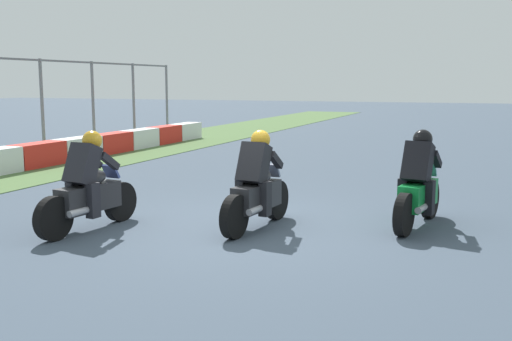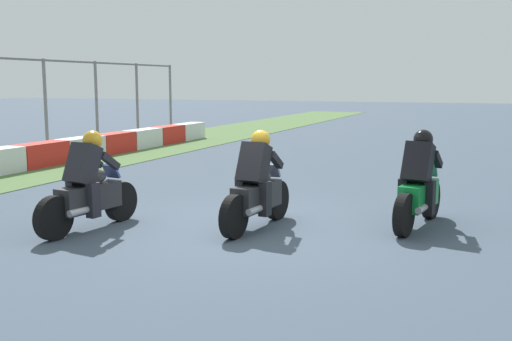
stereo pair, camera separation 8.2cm
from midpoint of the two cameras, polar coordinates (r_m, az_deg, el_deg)
ground_plane at (r=9.38m, az=-0.84°, el=-5.38°), size 120.00×120.00×0.00m
rider_lane_a at (r=9.62m, az=14.92°, el=-1.54°), size 2.03×0.61×1.51m
rider_lane_b at (r=9.18m, az=-0.17°, el=-1.71°), size 2.04×0.57×1.51m
rider_lane_c at (r=9.42m, az=-15.84°, el=-1.77°), size 2.04×0.58×1.51m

